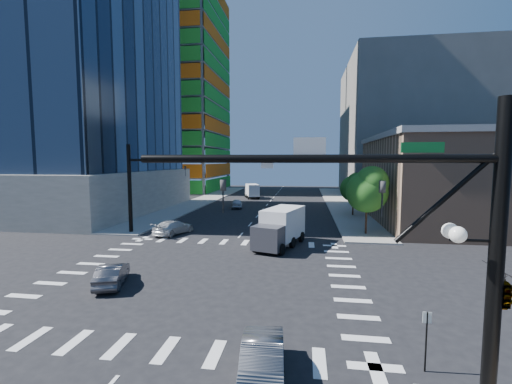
# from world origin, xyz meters

# --- Properties ---
(ground) EXTENTS (160.00, 160.00, 0.00)m
(ground) POSITION_xyz_m (0.00, 0.00, 0.00)
(ground) COLOR black
(ground) RESTS_ON ground
(road_markings) EXTENTS (20.00, 20.00, 0.01)m
(road_markings) POSITION_xyz_m (0.00, 0.00, 0.01)
(road_markings) COLOR silver
(road_markings) RESTS_ON ground
(sidewalk_ne) EXTENTS (5.00, 60.00, 0.15)m
(sidewalk_ne) POSITION_xyz_m (12.50, 40.00, 0.07)
(sidewalk_ne) COLOR gray
(sidewalk_ne) RESTS_ON ground
(sidewalk_nw) EXTENTS (5.00, 60.00, 0.15)m
(sidewalk_nw) POSITION_xyz_m (-12.50, 40.00, 0.07)
(sidewalk_nw) COLOR gray
(sidewalk_nw) RESTS_ON ground
(construction_building) EXTENTS (25.16, 34.50, 70.60)m
(construction_building) POSITION_xyz_m (-27.41, 61.93, 24.61)
(construction_building) COLOR gray
(construction_building) RESTS_ON ground
(commercial_building) EXTENTS (20.50, 22.50, 10.60)m
(commercial_building) POSITION_xyz_m (25.00, 22.00, 5.31)
(commercial_building) COLOR #9F785C
(commercial_building) RESTS_ON ground
(bg_building_ne) EXTENTS (24.00, 30.00, 28.00)m
(bg_building_ne) POSITION_xyz_m (27.00, 55.00, 14.00)
(bg_building_ne) COLOR #636059
(bg_building_ne) RESTS_ON ground
(signal_mast_se) EXTENTS (10.51, 2.48, 9.00)m
(signal_mast_se) POSITION_xyz_m (10.60, -11.50, 5.01)
(signal_mast_se) COLOR black
(signal_mast_se) RESTS_ON sidewalk_se
(signal_mast_nw) EXTENTS (10.20, 0.40, 9.00)m
(signal_mast_nw) POSITION_xyz_m (-10.00, 11.50, 5.49)
(signal_mast_nw) COLOR black
(signal_mast_nw) RESTS_ON sidewalk_nw
(tree_south) EXTENTS (4.16, 4.16, 6.82)m
(tree_south) POSITION_xyz_m (12.63, 13.90, 4.69)
(tree_south) COLOR #382316
(tree_south) RESTS_ON sidewalk_ne
(tree_north) EXTENTS (3.54, 3.52, 5.78)m
(tree_north) POSITION_xyz_m (12.93, 25.90, 3.99)
(tree_north) COLOR #382316
(tree_north) RESTS_ON sidewalk_ne
(no_parking_sign) EXTENTS (0.30, 0.06, 2.20)m
(no_parking_sign) POSITION_xyz_m (10.70, -9.00, 1.38)
(no_parking_sign) COLOR black
(no_parking_sign) RESTS_ON ground
(car_nb_right) EXTENTS (1.80, 4.27, 1.37)m
(car_nb_right) POSITION_xyz_m (5.03, -10.43, 0.69)
(car_nb_right) COLOR #56575C
(car_nb_right) RESTS_ON ground
(car_nb_far) EXTENTS (2.86, 5.07, 1.34)m
(car_nb_far) POSITION_xyz_m (2.42, 21.23, 0.67)
(car_nb_far) COLOR black
(car_nb_far) RESTS_ON ground
(car_sb_near) EXTENTS (3.44, 5.26, 1.42)m
(car_sb_near) POSITION_xyz_m (-6.92, 11.60, 0.71)
(car_sb_near) COLOR silver
(car_sb_near) RESTS_ON ground
(car_sb_mid) EXTENTS (2.38, 4.42, 1.43)m
(car_sb_mid) POSITION_xyz_m (-4.31, 31.50, 0.71)
(car_sb_mid) COLOR #B8BAC1
(car_sb_mid) RESTS_ON ground
(car_sb_cross) EXTENTS (2.60, 4.21, 1.31)m
(car_sb_cross) POSITION_xyz_m (-5.11, -2.65, 0.66)
(car_sb_cross) COLOR #4C4C51
(car_sb_cross) RESTS_ON ground
(box_truck_near) EXTENTS (4.40, 6.76, 3.28)m
(box_truck_near) POSITION_xyz_m (4.17, 7.93, 1.45)
(box_truck_near) COLOR black
(box_truck_near) RESTS_ON ground
(box_truck_far) EXTENTS (3.87, 5.84, 2.83)m
(box_truck_far) POSITION_xyz_m (-4.27, 46.18, 1.25)
(box_truck_far) COLOR black
(box_truck_far) RESTS_ON ground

